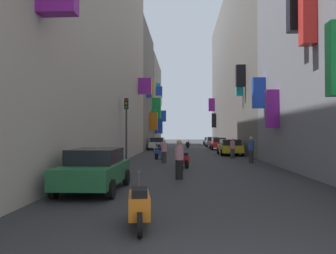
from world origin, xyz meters
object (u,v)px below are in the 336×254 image
object	(u,v)px
pedestrian_crossing	(179,159)
pedestrian_near_right	(251,150)
pedestrian_far_away	(233,148)
traffic_light_near_corner	(126,119)
parked_car_black	(209,141)
parked_car_green	(95,169)
pedestrian_near_left	(180,156)
parked_car_red	(218,143)
scooter_black	(188,145)
scooter_green	(160,150)
parked_car_grey	(212,142)
scooter_blue	(160,153)
parked_car_white	(157,143)
scooter_orange	(139,205)
scooter_red	(183,159)
scooter_white	(158,148)
parked_car_yellow	(230,147)
pedestrian_mid_street	(164,151)

from	to	relation	value
pedestrian_crossing	pedestrian_near_right	world-z (taller)	pedestrian_near_right
pedestrian_far_away	traffic_light_near_corner	size ratio (longest dim) A/B	0.36
parked_car_black	pedestrian_crossing	bearing A→B (deg)	-96.46
pedestrian_crossing	parked_car_green	bearing A→B (deg)	-134.37
pedestrian_near_left	pedestrian_near_right	xyz separation A→B (m)	(4.71, 5.03, 0.09)
parked_car_green	traffic_light_near_corner	xyz separation A→B (m)	(-0.82, 10.83, 2.23)
parked_car_red	pedestrian_near_left	world-z (taller)	pedestrian_near_left
scooter_black	traffic_light_near_corner	xyz separation A→B (m)	(-4.51, -21.09, 2.53)
scooter_green	pedestrian_crossing	distance (m)	15.73
parked_car_grey	scooter_black	distance (m)	5.61
scooter_blue	pedestrian_far_away	xyz separation A→B (m)	(5.74, 0.79, 0.33)
parked_car_black	pedestrian_near_right	bearing A→B (deg)	-89.65
pedestrian_near_right	traffic_light_near_corner	xyz separation A→B (m)	(-8.45, 0.02, 2.11)
parked_car_white	pedestrian_near_left	size ratio (longest dim) A/B	2.72
scooter_black	scooter_orange	distance (m)	36.15
scooter_red	pedestrian_crossing	bearing A→B (deg)	-91.89
parked_car_black	scooter_orange	size ratio (longest dim) A/B	2.13
scooter_black	scooter_white	size ratio (longest dim) A/B	1.00
parked_car_yellow	pedestrian_crossing	xyz separation A→B (m)	(-4.46, -15.84, 0.11)
parked_car_white	parked_car_black	distance (m)	16.50
parked_car_red	pedestrian_near_left	size ratio (longest dim) A/B	2.51
scooter_blue	scooter_white	xyz separation A→B (m)	(-0.78, 7.87, -0.00)
pedestrian_near_left	scooter_blue	bearing A→B (deg)	101.50
parked_car_grey	pedestrian_near_right	xyz separation A→B (m)	(0.35, -25.40, 0.12)
parked_car_white	pedestrian_near_left	bearing A→B (deg)	-82.36
parked_car_yellow	pedestrian_mid_street	bearing A→B (deg)	-124.06
parked_car_yellow	pedestrian_crossing	world-z (taller)	pedestrian_crossing
scooter_orange	pedestrian_near_left	xyz separation A→B (m)	(0.79, 9.97, 0.32)
scooter_red	scooter_black	bearing A→B (deg)	88.52
parked_car_black	scooter_green	size ratio (longest dim) A/B	2.15
scooter_red	pedestrian_near_right	xyz separation A→B (m)	(4.57, 2.81, 0.42)
scooter_blue	scooter_green	size ratio (longest dim) A/B	1.00
pedestrian_far_away	scooter_black	bearing A→B (deg)	100.92
scooter_green	pedestrian_crossing	size ratio (longest dim) A/B	1.13
parked_car_grey	pedestrian_crossing	world-z (taller)	pedestrian_crossing
scooter_white	pedestrian_near_right	xyz separation A→B (m)	(7.16, -11.03, 0.42)
traffic_light_near_corner	pedestrian_far_away	bearing A→B (deg)	26.65
scooter_orange	pedestrian_far_away	xyz separation A→B (m)	(4.86, 18.95, 0.33)
parked_car_red	scooter_black	bearing A→B (deg)	135.15
parked_car_black	scooter_blue	xyz separation A→B (m)	(-6.18, -29.05, -0.25)
parked_car_green	parked_car_grey	xyz separation A→B (m)	(7.29, 36.21, -0.00)
pedestrian_near_right	pedestrian_far_away	world-z (taller)	pedestrian_near_right
pedestrian_far_away	pedestrian_near_left	bearing A→B (deg)	-114.40
parked_car_yellow	scooter_blue	world-z (taller)	parked_car_yellow
parked_car_green	pedestrian_crossing	xyz separation A→B (m)	(2.90, 2.96, 0.10)
parked_car_black	traffic_light_near_corner	size ratio (longest dim) A/B	0.95
parked_car_red	scooter_white	world-z (taller)	parked_car_red
pedestrian_crossing	scooter_blue	bearing A→B (deg)	98.50
scooter_white	pedestrian_mid_street	bearing A→B (deg)	-83.33
pedestrian_crossing	parked_car_yellow	bearing A→B (deg)	74.26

